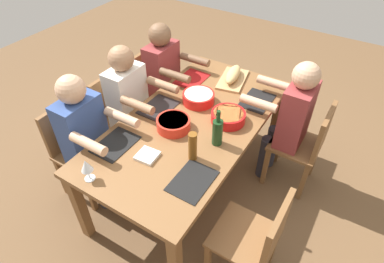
% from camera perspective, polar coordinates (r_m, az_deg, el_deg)
% --- Properties ---
extents(ground_plane, '(8.00, 8.00, 0.00)m').
position_cam_1_polar(ground_plane, '(3.06, 0.00, -8.94)').
color(ground_plane, brown).
extents(dining_table, '(1.90, 0.97, 0.74)m').
position_cam_1_polar(dining_table, '(2.59, 0.00, 0.55)').
color(dining_table, brown).
rests_on(dining_table, ground_plane).
extents(chair_near_right, '(0.40, 0.40, 0.85)m').
position_cam_1_polar(chair_near_right, '(2.86, -19.65, -2.42)').
color(chair_near_right, brown).
rests_on(chair_near_right, ground_plane).
extents(diner_near_right, '(0.41, 0.53, 1.20)m').
position_cam_1_polar(diner_near_right, '(2.61, -18.01, -0.48)').
color(diner_near_right, '#2D2D38').
rests_on(diner_near_right, ground_plane).
extents(chair_far_right, '(0.40, 0.40, 0.85)m').
position_cam_1_polar(chair_far_right, '(2.20, 11.36, -18.03)').
color(chair_far_right, brown).
rests_on(chair_far_right, ground_plane).
extents(chair_far_left, '(0.40, 0.40, 0.85)m').
position_cam_1_polar(chair_far_left, '(2.88, 19.49, -1.99)').
color(chair_far_left, brown).
rests_on(chair_far_left, ground_plane).
extents(diner_far_left, '(0.41, 0.53, 1.20)m').
position_cam_1_polar(diner_far_left, '(2.77, 16.92, 2.59)').
color(diner_far_left, '#2D2D38').
rests_on(diner_far_left, ground_plane).
extents(chair_near_left, '(0.40, 0.40, 0.85)m').
position_cam_1_polar(chair_near_left, '(3.42, -6.97, 7.71)').
color(chair_near_left, brown).
rests_on(chair_near_left, ground_plane).
extents(diner_near_left, '(0.41, 0.53, 1.20)m').
position_cam_1_polar(diner_near_left, '(3.21, -4.64, 10.01)').
color(diner_near_left, '#2D2D38').
rests_on(diner_near_left, ground_plane).
extents(chair_near_center, '(0.40, 0.40, 0.85)m').
position_cam_1_polar(chair_near_center, '(3.11, -12.78, 3.11)').
color(chair_near_center, brown).
rests_on(chair_near_center, ground_plane).
extents(diner_near_center, '(0.41, 0.53, 1.20)m').
position_cam_1_polar(diner_near_center, '(2.88, -10.68, 5.34)').
color(diner_near_center, '#2D2D38').
rests_on(diner_near_center, ground_plane).
extents(serving_bowl_fruit, '(0.27, 0.27, 0.08)m').
position_cam_1_polar(serving_bowl_fruit, '(2.52, 6.41, 2.68)').
color(serving_bowl_fruit, red).
rests_on(serving_bowl_fruit, dining_table).
extents(serving_bowl_greens, '(0.26, 0.26, 0.09)m').
position_cam_1_polar(serving_bowl_greens, '(2.44, -3.30, 1.47)').
color(serving_bowl_greens, red).
rests_on(serving_bowl_greens, dining_table).
extents(serving_bowl_pasta, '(0.27, 0.27, 0.09)m').
position_cam_1_polar(serving_bowl_pasta, '(2.71, 1.15, 6.07)').
color(serving_bowl_pasta, red).
rests_on(serving_bowl_pasta, dining_table).
extents(cutting_board, '(0.44, 0.29, 0.02)m').
position_cam_1_polar(cutting_board, '(3.04, 7.18, 9.09)').
color(cutting_board, tan).
rests_on(cutting_board, dining_table).
extents(bread_loaf, '(0.34, 0.17, 0.09)m').
position_cam_1_polar(bread_loaf, '(3.01, 7.27, 9.97)').
color(bread_loaf, tan).
rests_on(bread_loaf, cutting_board).
extents(wine_bottle, '(0.08, 0.08, 0.29)m').
position_cam_1_polar(wine_bottle, '(2.28, 4.52, -0.03)').
color(wine_bottle, '#193819').
rests_on(wine_bottle, dining_table).
extents(beer_bottle, '(0.06, 0.06, 0.22)m').
position_cam_1_polar(beer_bottle, '(2.16, 0.11, -2.66)').
color(beer_bottle, brown).
rests_on(beer_bottle, dining_table).
extents(wine_glass, '(0.08, 0.08, 0.17)m').
position_cam_1_polar(wine_glass, '(2.13, -18.15, -5.86)').
color(wine_glass, silver).
rests_on(wine_glass, dining_table).
extents(placemat_near_right, '(0.32, 0.23, 0.01)m').
position_cam_1_polar(placemat_near_right, '(2.40, -13.34, -2.17)').
color(placemat_near_right, black).
rests_on(placemat_near_right, dining_table).
extents(placemat_far_right, '(0.32, 0.23, 0.01)m').
position_cam_1_polar(placemat_far_right, '(2.09, 0.06, -8.70)').
color(placemat_far_right, black).
rests_on(placemat_far_right, dining_table).
extents(placemat_far_left, '(0.32, 0.23, 0.01)m').
position_cam_1_polar(placemat_far_left, '(2.81, 11.41, 5.38)').
color(placemat_far_left, black).
rests_on(placemat_far_left, dining_table).
extents(placemat_near_left, '(0.32, 0.23, 0.01)m').
position_cam_1_polar(placemat_near_left, '(3.04, -0.04, 9.26)').
color(placemat_near_left, maroon).
rests_on(placemat_near_left, dining_table).
extents(placemat_near_center, '(0.32, 0.23, 0.01)m').
position_cam_1_polar(placemat_near_center, '(2.69, -5.95, 4.25)').
color(placemat_near_center, black).
rests_on(placemat_near_center, dining_table).
extents(napkin_stack, '(0.15, 0.15, 0.02)m').
position_cam_1_polar(napkin_stack, '(2.26, -7.89, -4.25)').
color(napkin_stack, white).
rests_on(napkin_stack, dining_table).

